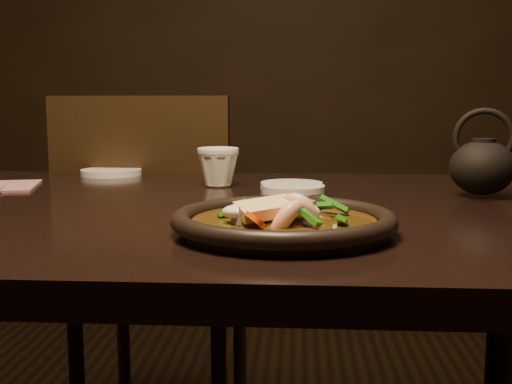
# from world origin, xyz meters

# --- Properties ---
(wall_back) EXTENTS (5.00, 0.02, 2.80)m
(wall_back) POSITION_xyz_m (0.00, 3.00, 1.40)
(wall_back) COLOR #321F0E
(wall_back) RESTS_ON floor
(table) EXTENTS (1.60, 0.90, 0.75)m
(table) POSITION_xyz_m (0.00, 0.00, 0.67)
(table) COLOR black
(table) RESTS_ON floor
(chair) EXTENTS (0.46, 0.46, 0.92)m
(chair) POSITION_xyz_m (-0.08, 0.55, 0.50)
(chair) COLOR black
(chair) RESTS_ON floor
(plate) EXTENTS (0.28, 0.28, 0.03)m
(plate) POSITION_xyz_m (0.26, -0.23, 0.76)
(plate) COLOR black
(plate) RESTS_ON table
(stirfry) EXTENTS (0.17, 0.18, 0.06)m
(stirfry) POSITION_xyz_m (0.26, -0.23, 0.77)
(stirfry) COLOR #3D270B
(stirfry) RESTS_ON plate
(soy_dish) EXTENTS (0.11, 0.11, 0.02)m
(soy_dish) POSITION_xyz_m (0.27, 0.12, 0.76)
(soy_dish) COLOR white
(soy_dish) RESTS_ON table
(saucer_left) EXTENTS (0.13, 0.13, 0.01)m
(saucer_left) POSITION_xyz_m (-0.14, 0.38, 0.76)
(saucer_left) COLOR white
(saucer_left) RESTS_ON table
(saucer_right) EXTENTS (0.12, 0.12, 0.01)m
(saucer_right) POSITION_xyz_m (0.26, 0.19, 0.76)
(saucer_right) COLOR white
(saucer_right) RESTS_ON table
(tea_cup) EXTENTS (0.09, 0.08, 0.08)m
(tea_cup) POSITION_xyz_m (0.12, 0.21, 0.79)
(tea_cup) COLOR white
(tea_cup) RESTS_ON table
(teapot) EXTENTS (0.13, 0.11, 0.15)m
(teapot) POSITION_xyz_m (0.59, 0.11, 0.81)
(teapot) COLOR black
(teapot) RESTS_ON table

